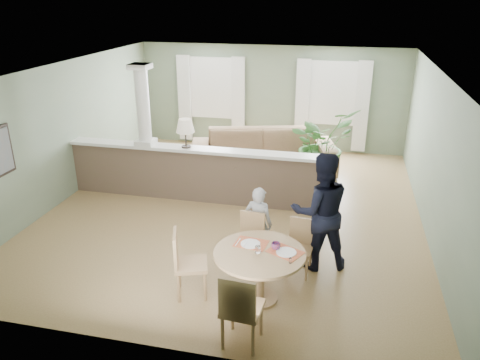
% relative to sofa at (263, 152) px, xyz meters
% --- Properties ---
extents(ground, '(8.00, 8.00, 0.00)m').
position_rel_sofa_xyz_m(ground, '(-0.16, -2.07, -0.48)').
color(ground, tan).
rests_on(ground, ground).
extents(room_shell, '(7.02, 8.02, 2.71)m').
position_rel_sofa_xyz_m(room_shell, '(-0.19, -1.45, 1.33)').
color(room_shell, gray).
rests_on(room_shell, ground).
extents(pony_wall, '(5.32, 0.38, 2.70)m').
position_rel_sofa_xyz_m(pony_wall, '(-1.15, -1.87, 0.22)').
color(pony_wall, brown).
rests_on(pony_wall, ground).
extents(sofa, '(3.53, 2.11, 0.97)m').
position_rel_sofa_xyz_m(sofa, '(0.00, 0.00, 0.00)').
color(sofa, '#8D6E4D').
rests_on(sofa, ground).
extents(houseplant, '(1.90, 1.92, 1.61)m').
position_rel_sofa_xyz_m(houseplant, '(1.33, -0.09, 0.32)').
color(houseplant, '#366729').
rests_on(houseplant, ground).
extents(dining_table, '(1.23, 1.23, 0.84)m').
position_rel_sofa_xyz_m(dining_table, '(0.84, -4.87, 0.11)').
color(dining_table, tan).
rests_on(dining_table, ground).
extents(chair_far_boy, '(0.44, 0.44, 0.89)m').
position_rel_sofa_xyz_m(chair_far_boy, '(0.54, -4.11, 0.01)').
color(chair_far_boy, tan).
rests_on(chair_far_boy, ground).
extents(chair_far_man, '(0.42, 0.42, 0.85)m').
position_rel_sofa_xyz_m(chair_far_man, '(1.29, -4.04, -0.01)').
color(chair_far_man, tan).
rests_on(chair_far_man, ground).
extents(chair_near, '(0.49, 0.49, 1.02)m').
position_rel_sofa_xyz_m(chair_near, '(0.79, -5.84, 0.08)').
color(chair_near, tan).
rests_on(chair_near, ground).
extents(chair_side, '(0.56, 0.56, 0.98)m').
position_rel_sofa_xyz_m(chair_side, '(-0.18, -4.98, 0.06)').
color(chair_side, tan).
rests_on(chair_side, ground).
extents(child_person, '(0.49, 0.37, 1.22)m').
position_rel_sofa_xyz_m(child_person, '(0.61, -3.81, 0.13)').
color(child_person, '#A8A7AD').
rests_on(child_person, ground).
extents(man_person, '(1.07, 0.94, 1.84)m').
position_rel_sofa_xyz_m(man_person, '(1.55, -3.81, 0.44)').
color(man_person, black).
rests_on(man_person, ground).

